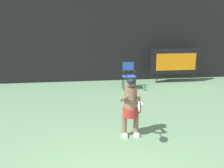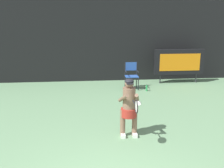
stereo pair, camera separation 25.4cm
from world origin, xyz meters
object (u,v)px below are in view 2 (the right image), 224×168
object	(u,v)px
scoreboard	(179,62)
umpire_chair	(131,74)
water_bottle	(147,88)
tennis_player	(129,105)
tennis_racket	(136,106)

from	to	relation	value
scoreboard	umpire_chair	distance (m)	2.39
water_bottle	umpire_chair	bearing A→B (deg)	144.22
umpire_chair	scoreboard	bearing A→B (deg)	18.54
umpire_chair	tennis_player	xyz separation A→B (m)	(-0.80, -4.40, 0.19)
water_bottle	tennis_racket	size ratio (longest dim) A/B	0.44
scoreboard	tennis_racket	world-z (taller)	scoreboard
scoreboard	umpire_chair	size ratio (longest dim) A/B	2.04
tennis_racket	water_bottle	bearing A→B (deg)	69.29
scoreboard	tennis_racket	bearing A→B (deg)	-117.26
water_bottle	tennis_racket	bearing A→B (deg)	-105.68
umpire_chair	water_bottle	xyz separation A→B (m)	(0.56, -0.40, -0.50)
scoreboard	tennis_player	xyz separation A→B (m)	(-3.05, -5.15, -0.14)
umpire_chair	tennis_player	size ratio (longest dim) A/B	0.73
umpire_chair	tennis_racket	xyz separation A→B (m)	(-0.75, -5.07, 0.40)
tennis_racket	umpire_chair	bearing A→B (deg)	76.51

